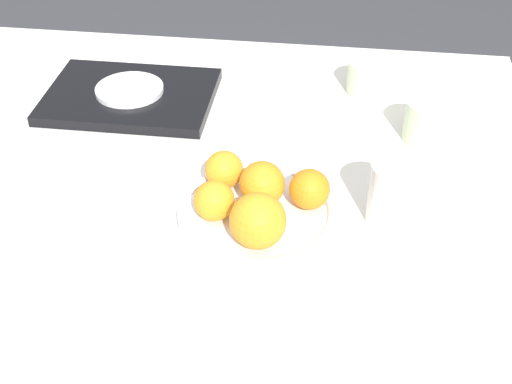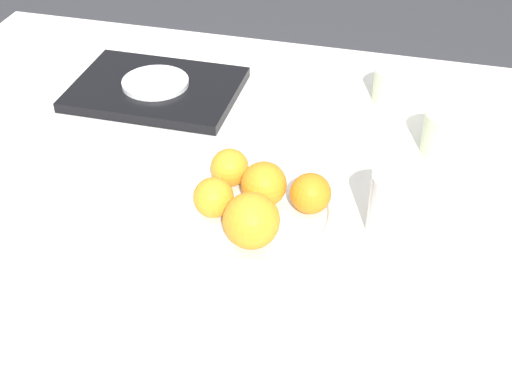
% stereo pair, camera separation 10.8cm
% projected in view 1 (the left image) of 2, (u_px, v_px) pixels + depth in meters
% --- Properties ---
extents(table, '(1.24, 0.82, 0.73)m').
position_uv_depth(table, '(200.00, 283.00, 1.51)').
color(table, silver).
rests_on(table, ground_plane).
extents(fruit_platter, '(0.25, 0.25, 0.02)m').
position_uv_depth(fruit_platter, '(256.00, 213.00, 1.11)').
color(fruit_platter, silver).
rests_on(fruit_platter, table).
extents(orange_0, '(0.07, 0.07, 0.07)m').
position_uv_depth(orange_0, '(262.00, 184.00, 1.10)').
color(orange_0, orange).
rests_on(orange_0, fruit_platter).
extents(orange_1, '(0.08, 0.08, 0.08)m').
position_uv_depth(orange_1, '(258.00, 221.00, 1.02)').
color(orange_1, orange).
rests_on(orange_1, fruit_platter).
extents(orange_2, '(0.06, 0.06, 0.06)m').
position_uv_depth(orange_2, '(214.00, 201.00, 1.07)').
color(orange_2, orange).
rests_on(orange_2, fruit_platter).
extents(orange_3, '(0.06, 0.06, 0.06)m').
position_uv_depth(orange_3, '(310.00, 189.00, 1.09)').
color(orange_3, orange).
rests_on(orange_3, fruit_platter).
extents(orange_4, '(0.06, 0.06, 0.06)m').
position_uv_depth(orange_4, '(224.00, 170.00, 1.14)').
color(orange_4, orange).
rests_on(orange_4, fruit_platter).
extents(water_glass, '(0.08, 0.08, 0.10)m').
position_uv_depth(water_glass, '(394.00, 193.00, 1.08)').
color(water_glass, silver).
rests_on(water_glass, table).
extents(serving_tray, '(0.32, 0.24, 0.02)m').
position_uv_depth(serving_tray, '(130.00, 96.00, 1.39)').
color(serving_tray, black).
rests_on(serving_tray, table).
extents(side_plate, '(0.13, 0.13, 0.01)m').
position_uv_depth(side_plate, '(129.00, 90.00, 1.38)').
color(side_plate, white).
rests_on(side_plate, serving_tray).
extents(cup_0, '(0.08, 0.08, 0.06)m').
position_uv_depth(cup_0, '(368.00, 77.00, 1.41)').
color(cup_0, beige).
rests_on(cup_0, table).
extents(cup_1, '(0.08, 0.08, 0.08)m').
position_uv_depth(cup_1, '(426.00, 121.00, 1.27)').
color(cup_1, beige).
rests_on(cup_1, table).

